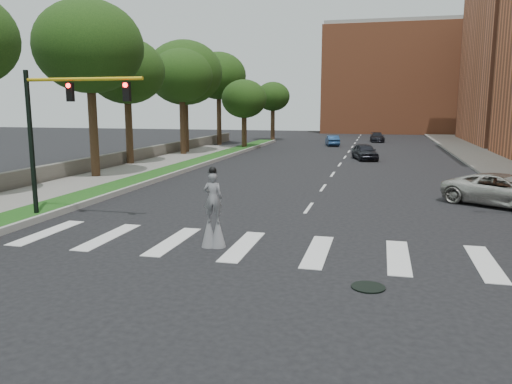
# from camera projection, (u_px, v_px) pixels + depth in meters

# --- Properties ---
(ground_plane) EXTENTS (160.00, 160.00, 0.00)m
(ground_plane) POSITION_uv_depth(u_px,v_px,m) (273.00, 258.00, 15.86)
(ground_plane) COLOR black
(ground_plane) RESTS_ON ground
(grass_median) EXTENTS (2.00, 60.00, 0.25)m
(grass_median) POSITION_uv_depth(u_px,v_px,m) (180.00, 168.00, 37.70)
(grass_median) COLOR #174614
(grass_median) RESTS_ON ground
(median_curb) EXTENTS (0.20, 60.00, 0.28)m
(median_curb) POSITION_uv_depth(u_px,v_px,m) (193.00, 168.00, 37.44)
(median_curb) COLOR #979791
(median_curb) RESTS_ON ground
(sidewalk_left) EXTENTS (4.00, 60.00, 0.18)m
(sidewalk_left) POSITION_uv_depth(u_px,v_px,m) (65.00, 187.00, 28.86)
(sidewalk_left) COLOR slate
(sidewalk_left) RESTS_ON ground
(sidewalk_right) EXTENTS (5.00, 90.00, 0.18)m
(sidewalk_right) POSITION_uv_depth(u_px,v_px,m) (510.00, 170.00, 36.76)
(sidewalk_right) COLOR slate
(sidewalk_right) RESTS_ON ground
(stone_wall) EXTENTS (0.50, 56.00, 1.10)m
(stone_wall) POSITION_uv_depth(u_px,v_px,m) (127.00, 158.00, 40.85)
(stone_wall) COLOR #5A554D
(stone_wall) RESTS_ON ground
(manhole) EXTENTS (0.90, 0.90, 0.04)m
(manhole) POSITION_uv_depth(u_px,v_px,m) (368.00, 287.00, 13.23)
(manhole) COLOR black
(manhole) RESTS_ON ground
(building_backdrop) EXTENTS (26.00, 14.00, 18.00)m
(building_backdrop) POSITION_uv_depth(u_px,v_px,m) (400.00, 81.00, 87.45)
(building_backdrop) COLOR #B25D38
(building_backdrop) RESTS_ON ground
(traffic_signal) EXTENTS (5.30, 0.23, 6.20)m
(traffic_signal) POSITION_uv_depth(u_px,v_px,m) (55.00, 121.00, 20.34)
(traffic_signal) COLOR black
(traffic_signal) RESTS_ON ground
(stilt_performer) EXTENTS (0.84, 0.56, 2.77)m
(stilt_performer) POSITION_uv_depth(u_px,v_px,m) (213.00, 216.00, 16.88)
(stilt_performer) COLOR #362415
(stilt_performer) RESTS_ON ground
(suv_crossing) EXTENTS (6.04, 5.16, 1.54)m
(suv_crossing) POSITION_uv_depth(u_px,v_px,m) (504.00, 190.00, 23.80)
(suv_crossing) COLOR #B4B2AA
(suv_crossing) RESTS_ON ground
(car_near) EXTENTS (2.80, 4.51, 1.43)m
(car_near) POSITION_uv_depth(u_px,v_px,m) (365.00, 152.00, 44.21)
(car_near) COLOR black
(car_near) RESTS_ON ground
(car_mid) EXTENTS (2.12, 3.99, 1.25)m
(car_mid) POSITION_uv_depth(u_px,v_px,m) (332.00, 141.00, 59.45)
(car_mid) COLOR navy
(car_mid) RESTS_ON ground
(car_far) EXTENTS (2.06, 4.31, 1.21)m
(car_far) POSITION_uv_depth(u_px,v_px,m) (377.00, 137.00, 65.77)
(car_far) COLOR black
(car_far) RESTS_ON ground
(tree_2) EXTENTS (6.87, 6.87, 11.36)m
(tree_2) POSITION_uv_depth(u_px,v_px,m) (89.00, 47.00, 31.55)
(tree_2) COLOR #362415
(tree_2) RESTS_ON ground
(tree_3) EXTENTS (5.98, 5.98, 9.95)m
(tree_3) POSITION_uv_depth(u_px,v_px,m) (126.00, 72.00, 38.82)
(tree_3) COLOR #362415
(tree_3) RESTS_ON ground
(tree_4) EXTENTS (7.38, 7.38, 11.06)m
(tree_4) POSITION_uv_depth(u_px,v_px,m) (185.00, 73.00, 48.77)
(tree_4) COLOR #362415
(tree_4) RESTS_ON ground
(tree_5) EXTENTS (6.61, 6.61, 11.08)m
(tree_5) POSITION_uv_depth(u_px,v_px,m) (219.00, 76.00, 59.83)
(tree_5) COLOR #362415
(tree_5) RESTS_ON ground
(tree_6) EXTENTS (4.92, 4.92, 7.57)m
(tree_6) POSITION_uv_depth(u_px,v_px,m) (244.00, 99.00, 54.40)
(tree_6) COLOR #362415
(tree_6) RESTS_ON ground
(tree_7) EXTENTS (4.61, 4.61, 7.93)m
(tree_7) POSITION_uv_depth(u_px,v_px,m) (273.00, 97.00, 67.89)
(tree_7) COLOR #362415
(tree_7) RESTS_ON ground
(tree_8) EXTENTS (5.87, 5.87, 10.04)m
(tree_8) POSITION_uv_depth(u_px,v_px,m) (182.00, 76.00, 46.72)
(tree_8) COLOR #362415
(tree_8) RESTS_ON ground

